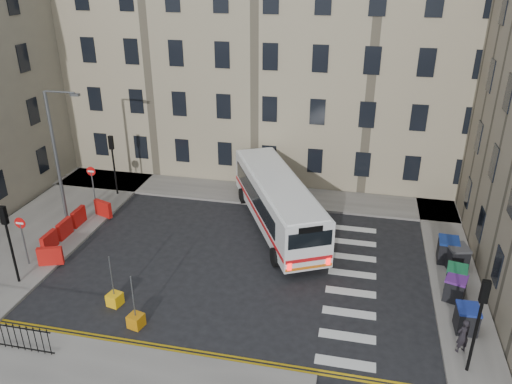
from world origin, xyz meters
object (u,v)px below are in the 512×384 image
at_px(bollard_yellow, 115,299).
at_px(wheelie_bin_e, 448,250).
at_px(wheelie_bin_a, 467,319).
at_px(wheelie_bin_d, 457,257).
at_px(bus, 277,201).
at_px(wheelie_bin_b, 455,288).
at_px(wheelie_bin_c, 456,278).
at_px(bollard_chevron, 136,321).
at_px(pedestrian, 463,336).
at_px(streetlamp, 56,158).

bearing_deg(bollard_yellow, wheelie_bin_e, 24.47).
relative_size(wheelie_bin_a, wheelie_bin_d, 0.86).
bearing_deg(bus, wheelie_bin_e, -38.26).
bearing_deg(wheelie_bin_b, wheelie_bin_c, 98.34).
bearing_deg(wheelie_bin_d, bollard_chevron, -165.40).
bearing_deg(wheelie_bin_d, bollard_yellow, -171.54).
relative_size(wheelie_bin_e, pedestrian, 0.83).
distance_m(wheelie_bin_b, wheelie_bin_c, 0.87).
distance_m(streetlamp, bollard_yellow, 9.98).
height_order(wheelie_bin_a, wheelie_bin_e, wheelie_bin_e).
bearing_deg(bus, streetlamp, 164.55).
bearing_deg(wheelie_bin_e, wheelie_bin_a, -85.32).
bearing_deg(wheelie_bin_a, bollard_chevron, -170.67).
height_order(streetlamp, wheelie_bin_a, streetlamp).
height_order(wheelie_bin_e, pedestrian, pedestrian).
height_order(bus, bollard_yellow, bus).
bearing_deg(wheelie_bin_c, wheelie_bin_a, -78.16).
xyz_separation_m(bus, bollard_yellow, (-5.98, -8.94, -1.46)).
bearing_deg(bollard_yellow, streetlamp, 134.46).
relative_size(wheelie_bin_c, wheelie_bin_e, 0.95).
distance_m(wheelie_bin_a, wheelie_bin_e, 5.55).
xyz_separation_m(streetlamp, bus, (12.37, 2.43, -2.58)).
bearing_deg(bus, wheelie_bin_c, -51.65).
relative_size(wheelie_bin_b, wheelie_bin_e, 1.00).
height_order(streetlamp, bollard_yellow, streetlamp).
xyz_separation_m(wheelie_bin_b, wheelie_bin_c, (0.15, 0.86, 0.01)).
bearing_deg(bus, wheelie_bin_d, -41.09).
height_order(wheelie_bin_a, bollard_chevron, wheelie_bin_a).
bearing_deg(streetlamp, bus, 11.10).
distance_m(bus, bollard_yellow, 10.85).
bearing_deg(pedestrian, wheelie_bin_b, -120.66).
height_order(bus, wheelie_bin_a, bus).
bearing_deg(wheelie_bin_b, bollard_yellow, -148.61).
xyz_separation_m(streetlamp, wheelie_bin_b, (21.70, -2.87, -3.61)).
bearing_deg(wheelie_bin_b, wheelie_bin_e, 106.90).
bearing_deg(wheelie_bin_c, streetlamp, -174.00).
distance_m(bus, wheelie_bin_a, 12.15).
height_order(bus, wheelie_bin_e, bus).
relative_size(streetlamp, wheelie_bin_c, 6.72).
bearing_deg(wheelie_bin_c, bollard_yellow, -152.49).
bearing_deg(bollard_yellow, bollard_chevron, -36.72).
relative_size(bus, wheelie_bin_e, 8.71).
bearing_deg(bus, wheelie_bin_a, -64.80).
relative_size(bus, bollard_chevron, 18.54).
height_order(streetlamp, bollard_chevron, streetlamp).
bearing_deg(wheelie_bin_e, bus, 171.79).
height_order(bus, wheelie_bin_c, bus).
distance_m(wheelie_bin_b, bollard_yellow, 15.74).
relative_size(wheelie_bin_a, pedestrian, 0.75).
relative_size(streetlamp, bollard_yellow, 13.57).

